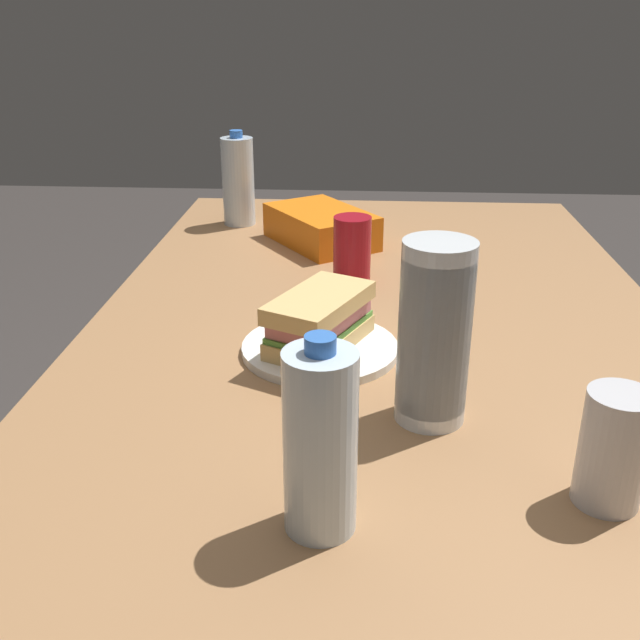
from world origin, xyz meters
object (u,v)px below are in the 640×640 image
object	(u,v)px
soda_can_red	(352,251)
chip_bag	(321,227)
water_bottle_tall	(320,442)
plastic_cup_stack	(434,334)
dining_table	(379,377)
water_bottle_spare	(238,181)
soda_can_silver	(613,449)
sandwich	(320,319)
paper_plate	(320,348)

from	to	relation	value
soda_can_red	chip_bag	distance (m)	0.25
chip_bag	water_bottle_tall	xyz separation A→B (m)	(0.89, 0.05, 0.06)
soda_can_red	plastic_cup_stack	xyz separation A→B (m)	(0.45, 0.10, 0.05)
dining_table	water_bottle_tall	distance (m)	0.52
dining_table	plastic_cup_stack	xyz separation A→B (m)	(0.28, 0.05, 0.20)
water_bottle_tall	dining_table	bearing A→B (deg)	172.36
water_bottle_spare	soda_can_silver	distance (m)	1.11
soda_can_silver	soda_can_red	bearing A→B (deg)	-156.00
dining_table	sandwich	xyz separation A→B (m)	(0.11, -0.09, 0.15)
paper_plate	water_bottle_spare	xyz separation A→B (m)	(-0.65, -0.22, 0.09)
paper_plate	water_bottle_tall	bearing A→B (deg)	3.67
dining_table	soda_can_silver	distance (m)	0.50
dining_table	plastic_cup_stack	size ratio (longest dim) A/B	6.99
sandwich	soda_can_red	xyz separation A→B (m)	(-0.28, 0.04, 0.01)
soda_can_red	dining_table	bearing A→B (deg)	16.11
paper_plate	plastic_cup_stack	size ratio (longest dim) A/B	1.01
sandwich	water_bottle_tall	size ratio (longest dim) A/B	1.03
sandwich	water_bottle_spare	bearing A→B (deg)	-161.20
dining_table	soda_can_silver	world-z (taller)	soda_can_silver
soda_can_red	water_bottle_spare	world-z (taller)	water_bottle_spare
soda_can_red	chip_bag	xyz separation A→B (m)	(-0.24, -0.07, -0.03)
paper_plate	soda_can_red	distance (m)	0.29
sandwich	chip_bag	size ratio (longest dim) A/B	0.89
dining_table	plastic_cup_stack	world-z (taller)	plastic_cup_stack
paper_plate	water_bottle_tall	size ratio (longest dim) A/B	1.12
water_bottle_tall	plastic_cup_stack	size ratio (longest dim) A/B	0.90
sandwich	plastic_cup_stack	xyz separation A→B (m)	(0.17, 0.14, 0.06)
paper_plate	water_bottle_spare	distance (m)	0.69
dining_table	sandwich	bearing A→B (deg)	-38.79
chip_bag	plastic_cup_stack	xyz separation A→B (m)	(0.69, 0.17, 0.08)
dining_table	soda_can_red	distance (m)	0.24
paper_plate	water_bottle_tall	xyz separation A→B (m)	(0.38, 0.02, 0.09)
dining_table	chip_bag	size ratio (longest dim) A/B	6.72
chip_bag	water_bottle_tall	distance (m)	0.90
sandwich	plastic_cup_stack	world-z (taller)	plastic_cup_stack
water_bottle_tall	plastic_cup_stack	xyz separation A→B (m)	(-0.21, 0.12, 0.02)
plastic_cup_stack	water_bottle_spare	bearing A→B (deg)	-156.02
dining_table	sandwich	world-z (taller)	sandwich
soda_can_red	water_bottle_tall	bearing A→B (deg)	-1.24
sandwich	plastic_cup_stack	distance (m)	0.23
dining_table	paper_plate	distance (m)	0.17
paper_plate	soda_can_silver	xyz separation A→B (m)	(0.32, 0.31, 0.06)
paper_plate	water_bottle_tall	world-z (taller)	water_bottle_tall
sandwich	soda_can_silver	xyz separation A→B (m)	(0.32, 0.31, 0.01)
dining_table	chip_bag	distance (m)	0.45
water_bottle_tall	water_bottle_spare	distance (m)	1.06
soda_can_red	water_bottle_tall	size ratio (longest dim) A/B	0.61
dining_table	paper_plate	bearing A→B (deg)	-39.90
dining_table	plastic_cup_stack	bearing A→B (deg)	10.98
paper_plate	sandwich	world-z (taller)	sandwich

